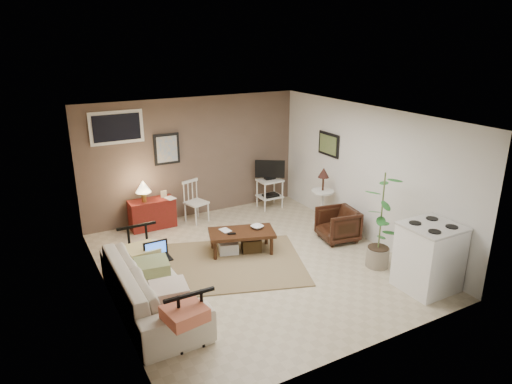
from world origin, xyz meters
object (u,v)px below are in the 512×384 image
spindle_chair (196,203)px  armchair (338,223)px  coffee_table (241,240)px  red_console (151,211)px  potted_plant (381,217)px  tv_stand (270,183)px  stove (429,257)px  side_table (323,190)px  sofa (151,278)px

spindle_chair → armchair: bearing=-47.2°
coffee_table → red_console: bearing=119.7°
red_console → potted_plant: potted_plant is taller
spindle_chair → tv_stand: size_ratio=0.79×
potted_plant → stove: bearing=-79.3°
tv_stand → potted_plant: bearing=-87.1°
coffee_table → side_table: bearing=10.3°
coffee_table → tv_stand: (1.52, 1.63, 0.32)m
sofa → spindle_chair: sofa is taller
armchair → coffee_table: bearing=-92.9°
spindle_chair → potted_plant: size_ratio=0.52×
tv_stand → red_console: bearing=176.7°
spindle_chair → stove: size_ratio=0.83×
tv_stand → potted_plant: (0.16, -3.12, 0.29)m
armchair → potted_plant: 1.22m
stove → red_console: bearing=124.8°
tv_stand → stove: tv_stand is taller
coffee_table → tv_stand: tv_stand is taller
armchair → stove: bearing=11.9°
tv_stand → potted_plant: 3.13m
potted_plant → side_table: bearing=81.9°
sofa → side_table: (3.75, 1.24, 0.26)m
tv_stand → side_table: side_table is taller
coffee_table → potted_plant: 2.33m
spindle_chair → sofa: bearing=-123.0°
sofa → potted_plant: 3.57m
coffee_table → spindle_chair: 1.69m
spindle_chair → tv_stand: 1.68m
tv_stand → side_table: size_ratio=0.91×
armchair → tv_stand: bearing=-164.2°
tv_stand → stove: size_ratio=1.04×
armchair → side_table: bearing=174.6°
armchair → spindle_chair: bearing=-127.9°
spindle_chair → potted_plant: (1.83, -3.16, 0.46)m
sofa → stove: 3.93m
coffee_table → stove: 2.98m
red_console → side_table: bearing=-25.7°
red_console → stove: 5.00m
tv_stand → spindle_chair: bearing=178.7°
red_console → armchair: size_ratio=1.52×
coffee_table → red_console: size_ratio=1.24×
sofa → side_table: bearing=-71.8°
coffee_table → potted_plant: size_ratio=0.76×
sofa → potted_plant: size_ratio=1.44×
tv_stand → side_table: bearing=-71.7°
red_console → tv_stand: tv_stand is taller
side_table → potted_plant: (-0.26, -1.84, 0.13)m
coffee_table → stove: size_ratio=1.21×
coffee_table → side_table: 2.04m
sofa → spindle_chair: bearing=-33.0°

